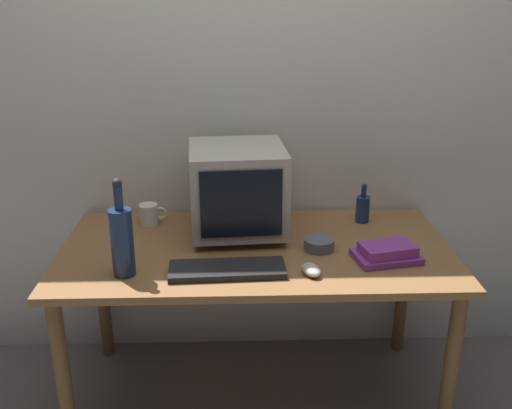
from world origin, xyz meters
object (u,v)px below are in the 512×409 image
computer_mouse (311,270)px  bottle_short (363,208)px  keyboard (227,270)px  cd_spindle (319,244)px  book_stack (387,253)px  crt_monitor (238,189)px  bottle_tall (122,239)px  mug (150,214)px

computer_mouse → bottle_short: bottle_short is taller
keyboard → cd_spindle: bearing=24.8°
bottle_short → book_stack: size_ratio=0.67×
crt_monitor → bottle_short: size_ratio=2.35×
bottle_tall → crt_monitor: bearing=41.5°
bottle_tall → computer_mouse: bearing=-1.9°
book_stack → mug: (-0.94, 0.38, 0.02)m
bottle_tall → bottle_short: 1.06m
book_stack → keyboard: bearing=-172.0°
keyboard → bottle_short: (0.59, 0.47, 0.05)m
keyboard → mug: (-0.34, 0.47, 0.03)m
bottle_short → bottle_tall: bearing=-153.8°
book_stack → mug: size_ratio=2.19×
keyboard → bottle_tall: 0.39m
computer_mouse → book_stack: 0.32m
mug → book_stack: bearing=-22.2°
bottle_short → cd_spindle: size_ratio=1.46×
crt_monitor → computer_mouse: 0.50m
bottle_short → mug: bearing=180.0°
keyboard → book_stack: size_ratio=1.60×
bottle_short → book_stack: (0.01, -0.38, -0.04)m
computer_mouse → bottle_tall: size_ratio=0.28×
crt_monitor → mug: (-0.38, 0.11, -0.15)m
cd_spindle → bottle_tall: bearing=-165.5°
bottle_tall → bottle_short: bottle_tall is taller
mug → keyboard: bearing=-53.8°
book_stack → bottle_short: bearing=92.2°
computer_mouse → cd_spindle: (0.06, 0.21, 0.00)m
mug → computer_mouse: bearing=-37.3°
keyboard → bottle_short: bottle_short is taller
bottle_tall → keyboard: bearing=0.2°
keyboard → mug: 0.58m
crt_monitor → bottle_tall: (-0.41, -0.36, -0.06)m
crt_monitor → cd_spindle: bearing=-28.6°
crt_monitor → book_stack: (0.56, -0.28, -0.16)m
bottle_tall → cd_spindle: bearing=14.5°
computer_mouse → cd_spindle: cd_spindle is taller
computer_mouse → mug: 0.81m
book_stack → bottle_tall: bearing=-175.0°
keyboard → mug: size_ratio=3.50×
bottle_tall → cd_spindle: size_ratio=3.02×
keyboard → computer_mouse: (0.30, -0.02, 0.01)m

